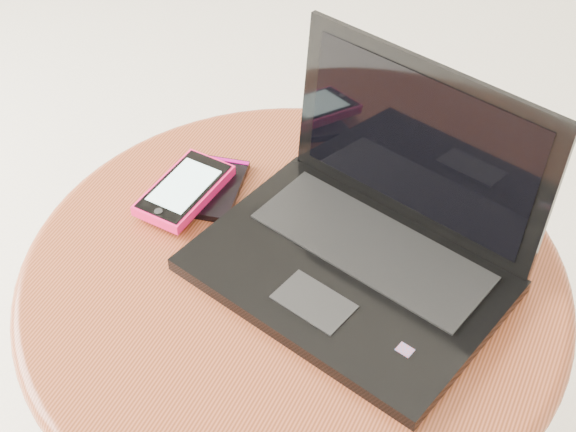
% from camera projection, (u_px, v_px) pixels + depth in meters
% --- Properties ---
extents(table, '(0.64, 0.64, 0.51)m').
position_uv_depth(table, '(293.00, 331.00, 1.06)').
color(table, '#512211').
rests_on(table, ground).
extents(laptop, '(0.38, 0.33, 0.22)m').
position_uv_depth(laptop, '(368.00, 237.00, 0.97)').
color(laptop, black).
rests_on(laptop, table).
extents(phone_black, '(0.08, 0.12, 0.01)m').
position_uv_depth(phone_black, '(217.00, 188.00, 1.08)').
color(phone_black, black).
rests_on(phone_black, table).
extents(phone_pink, '(0.08, 0.13, 0.02)m').
position_uv_depth(phone_pink, '(184.00, 190.00, 1.06)').
color(phone_pink, '#F5155C').
rests_on(phone_pink, phone_black).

